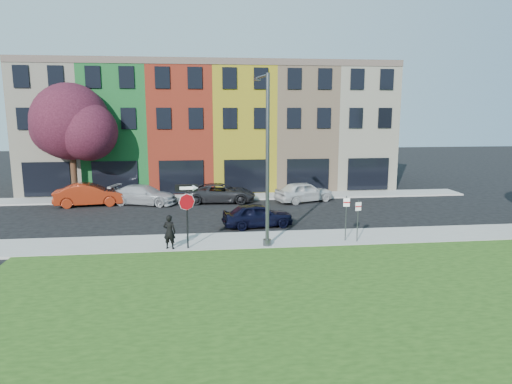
{
  "coord_description": "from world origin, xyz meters",
  "views": [
    {
      "loc": [
        -3.34,
        -19.28,
        6.6
      ],
      "look_at": [
        -0.61,
        4.0,
        2.39
      ],
      "focal_mm": 32.0,
      "sensor_mm": 36.0,
      "label": 1
    }
  ],
  "objects": [
    {
      "name": "parked_car_red",
      "position": [
        -11.25,
        13.23,
        0.78
      ],
      "size": [
        2.94,
        5.19,
        1.56
      ],
      "primitive_type": "imported",
      "rotation": [
        0.0,
        0.0,
        1.71
      ],
      "color": "maroon",
      "rests_on": "ground"
    },
    {
      "name": "parking_sign_b",
      "position": [
        3.73,
        2.27,
        1.54
      ],
      "size": [
        0.32,
        0.1,
        2.29
      ],
      "rotation": [
        0.0,
        0.0,
        -0.1
      ],
      "color": "#46494B",
      "rests_on": "sidewalk_near"
    },
    {
      "name": "ground",
      "position": [
        0.0,
        0.0,
        0.0
      ],
      "size": [
        120.0,
        120.0,
        0.0
      ],
      "primitive_type": "plane",
      "color": "black",
      "rests_on": "ground"
    },
    {
      "name": "parking_sign_a",
      "position": [
        4.26,
        2.02,
        1.43
      ],
      "size": [
        0.32,
        0.11,
        2.09
      ],
      "rotation": [
        0.0,
        0.0,
        0.22
      ],
      "color": "#46494B",
      "rests_on": "sidewalk_near"
    },
    {
      "name": "sidewalk_far",
      "position": [
        -3.0,
        15.0,
        0.06
      ],
      "size": [
        40.0,
        2.4,
        0.12
      ],
      "primitive_type": "cube",
      "color": "gray",
      "rests_on": "ground"
    },
    {
      "name": "street_lamp",
      "position": [
        -0.33,
        2.1,
        4.24
      ],
      "size": [
        0.6,
        2.57,
        8.17
      ],
      "rotation": [
        0.0,
        0.0,
        0.12
      ],
      "color": "#46494B",
      "rests_on": "sidewalk_near"
    },
    {
      "name": "parked_car_silver",
      "position": [
        -7.55,
        13.24,
        0.69
      ],
      "size": [
        4.54,
        5.81,
        1.38
      ],
      "primitive_type": "imported",
      "rotation": [
        0.0,
        0.0,
        1.28
      ],
      "color": "#A4A4A8",
      "rests_on": "ground"
    },
    {
      "name": "rowhouse_block",
      "position": [
        -2.5,
        21.18,
        4.99
      ],
      "size": [
        30.0,
        10.12,
        10.0
      ],
      "color": "beige",
      "rests_on": "ground"
    },
    {
      "name": "stop_sign",
      "position": [
        -4.12,
        1.88,
        2.31
      ],
      "size": [
        1.05,
        0.12,
        3.08
      ],
      "rotation": [
        0.0,
        0.0,
        0.05
      ],
      "color": "black",
      "rests_on": "sidewalk_near"
    },
    {
      "name": "parked_car_white",
      "position": [
        3.95,
        12.83,
        0.74
      ],
      "size": [
        4.66,
        5.53,
        1.49
      ],
      "primitive_type": "imported",
      "rotation": [
        0.0,
        0.0,
        1.94
      ],
      "color": "silver",
      "rests_on": "ground"
    },
    {
      "name": "tree_purple",
      "position": [
        -12.65,
        15.27,
        5.65
      ],
      "size": [
        6.62,
        5.79,
        8.44
      ],
      "color": "black",
      "rests_on": "sidewalk_far"
    },
    {
      "name": "sidewalk_near",
      "position": [
        2.0,
        3.0,
        0.06
      ],
      "size": [
        40.0,
        3.0,
        0.12
      ],
      "primitive_type": "cube",
      "color": "gray",
      "rests_on": "ground"
    },
    {
      "name": "parked_car_dark",
      "position": [
        -2.06,
        13.34,
        0.69
      ],
      "size": [
        3.02,
        5.29,
        1.38
      ],
      "primitive_type": "imported",
      "rotation": [
        0.0,
        0.0,
        1.5
      ],
      "color": "black",
      "rests_on": "ground"
    },
    {
      "name": "man",
      "position": [
        -4.97,
        1.9,
        0.94
      ],
      "size": [
        0.81,
        0.72,
        1.65
      ],
      "primitive_type": "imported",
      "rotation": [
        0.0,
        0.0,
        2.86
      ],
      "color": "black",
      "rests_on": "sidewalk_near"
    },
    {
      "name": "sedan_near",
      "position": [
        -0.27,
        5.99,
        0.69
      ],
      "size": [
        2.76,
        4.49,
        1.37
      ],
      "primitive_type": "imported",
      "rotation": [
        0.0,
        0.0,
        1.71
      ],
      "color": "black",
      "rests_on": "ground"
    }
  ]
}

